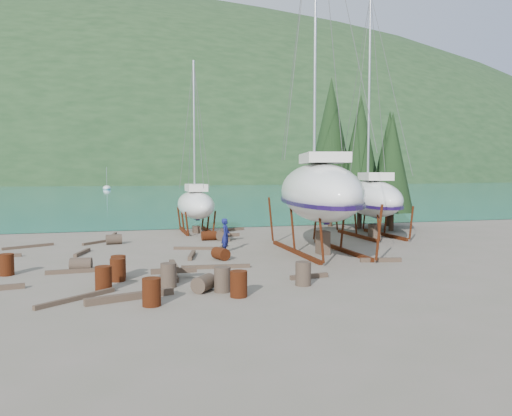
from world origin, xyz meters
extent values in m
plane|color=#64604F|center=(0.00, 0.00, 0.00)|extent=(600.00, 600.00, 0.00)
plane|color=#196D81|center=(0.00, 315.00, 0.01)|extent=(700.00, 700.00, 0.00)
ellipsoid|color=#1B341A|center=(0.00, 320.00, 0.00)|extent=(800.00, 360.00, 110.00)
cube|color=beige|center=(-20.00, 190.00, 2.00)|extent=(6.00, 5.00, 4.00)
cube|color=#A54C2D|center=(-20.00, 190.00, 4.80)|extent=(6.60, 5.60, 1.60)
cube|color=beige|center=(30.00, 190.00, 2.00)|extent=(6.00, 5.00, 4.00)
cube|color=#A54C2D|center=(30.00, 190.00, 4.80)|extent=(6.60, 5.60, 1.60)
cylinder|color=black|center=(12.50, 12.00, 0.80)|extent=(0.36, 0.36, 1.60)
cone|color=black|center=(12.50, 12.00, 5.80)|extent=(3.60, 3.60, 8.40)
cylinder|color=black|center=(14.00, 10.00, 0.68)|extent=(0.36, 0.36, 1.36)
cone|color=black|center=(14.00, 10.00, 4.93)|extent=(3.06, 3.06, 7.14)
cylinder|color=black|center=(11.00, 14.00, 0.92)|extent=(0.36, 0.36, 1.84)
cone|color=black|center=(11.00, 14.00, 6.67)|extent=(4.14, 4.14, 9.66)
cylinder|color=black|center=(15.50, 13.00, 0.72)|extent=(0.36, 0.36, 1.44)
cone|color=black|center=(15.50, 13.00, 5.22)|extent=(3.24, 3.24, 7.56)
ellipsoid|color=white|center=(10.00, 80.00, 0.38)|extent=(2.00, 5.00, 1.40)
cylinder|color=silver|center=(10.00, 80.00, 3.23)|extent=(0.08, 0.08, 5.00)
ellipsoid|color=white|center=(-8.00, 110.00, 0.38)|extent=(2.00, 5.00, 1.40)
cylinder|color=silver|center=(-8.00, 110.00, 3.23)|extent=(0.08, 0.08, 5.00)
ellipsoid|color=white|center=(5.18, 2.31, 3.18)|extent=(6.48, 13.22, 2.96)
cube|color=#190B38|center=(5.18, 1.67, 2.14)|extent=(0.76, 2.28, 1.00)
cube|color=silver|center=(5.18, 1.67, 4.91)|extent=(2.85, 4.17, 0.50)
cylinder|color=silver|center=(5.18, 2.94, 12.38)|extent=(0.14, 0.14, 15.25)
cube|color=#59270F|center=(3.88, 2.31, 0.10)|extent=(0.18, 6.99, 0.20)
cube|color=#59270F|center=(6.47, 2.31, 0.10)|extent=(0.18, 6.99, 0.20)
cube|color=#503C2D|center=(5.18, 1.67, 0.60)|extent=(0.50, 0.80, 1.19)
ellipsoid|color=white|center=(11.00, 7.45, 2.52)|extent=(5.16, 10.31, 2.34)
cube|color=#190B38|center=(11.00, 6.96, 1.80)|extent=(0.67, 1.79, 1.00)
cube|color=silver|center=(11.00, 6.96, 3.94)|extent=(2.25, 3.26, 0.50)
cylinder|color=silver|center=(11.00, 7.95, 9.74)|extent=(0.14, 0.14, 11.89)
cube|color=#59270F|center=(9.99, 7.45, 0.10)|extent=(0.18, 5.45, 0.20)
cube|color=#59270F|center=(12.01, 7.45, 0.10)|extent=(0.18, 5.45, 0.20)
cube|color=#503C2D|center=(11.00, 6.96, 0.43)|extent=(0.50, 0.80, 0.85)
ellipsoid|color=white|center=(0.28, 12.90, 1.93)|extent=(2.40, 7.52, 1.93)
cube|color=#190B38|center=(0.28, 12.53, 1.42)|extent=(0.26, 1.35, 1.00)
cube|color=silver|center=(0.28, 12.53, 3.15)|extent=(1.31, 2.26, 0.50)
cylinder|color=silver|center=(0.28, 13.28, 7.50)|extent=(0.14, 0.14, 9.01)
cube|color=#59270F|center=(-0.54, 12.90, 0.10)|extent=(0.18, 4.13, 0.20)
cube|color=#59270F|center=(1.11, 12.90, 0.10)|extent=(0.18, 4.13, 0.20)
cube|color=#503C2D|center=(0.28, 12.53, 0.23)|extent=(0.50, 0.80, 0.47)
imported|color=#131855|center=(0.50, 3.61, 0.89)|extent=(0.65, 0.77, 1.78)
cylinder|color=#2D2823|center=(-2.04, -4.77, 0.29)|extent=(1.00, 1.05, 0.58)
cylinder|color=#59270F|center=(-3.93, -6.23, 0.44)|extent=(0.58, 0.58, 0.88)
cylinder|color=#59270F|center=(0.44, 8.42, 0.29)|extent=(0.91, 0.63, 0.58)
cylinder|color=#2D2823|center=(-3.17, -3.78, 0.44)|extent=(0.58, 0.58, 0.88)
cylinder|color=#59270F|center=(-0.21, 1.42, 0.29)|extent=(0.85, 1.03, 0.58)
cylinder|color=#59270F|center=(-1.03, -5.84, 0.44)|extent=(0.58, 0.58, 0.88)
cylinder|color=#59270F|center=(-9.33, 0.10, 0.44)|extent=(0.58, 0.58, 0.88)
cylinder|color=#2D2823|center=(-5.21, 8.21, 0.29)|extent=(0.94, 0.68, 0.58)
cylinder|color=#59270F|center=(-4.94, -1.56, 0.44)|extent=(0.58, 0.58, 0.88)
cylinder|color=#2D2823|center=(1.14, 8.38, 0.29)|extent=(0.66, 0.93, 0.58)
cylinder|color=#59270F|center=(-5.44, -3.76, 0.44)|extent=(0.58, 0.58, 0.88)
cylinder|color=#59270F|center=(-4.96, -2.23, 0.44)|extent=(0.58, 0.58, 0.88)
cylinder|color=#2D2823|center=(-6.47, 0.19, 0.29)|extent=(0.94, 0.68, 0.58)
cylinder|color=#2D2823|center=(-1.42, -4.99, 0.44)|extent=(0.58, 0.58, 0.88)
cylinder|color=#2D2823|center=(1.66, -4.79, 0.44)|extent=(0.58, 0.58, 0.88)
cube|color=#503C2D|center=(-6.12, 8.86, 0.07)|extent=(1.74, 1.77, 0.14)
cube|color=#503C2D|center=(6.91, -1.16, 0.10)|extent=(1.93, 0.60, 0.19)
cube|color=#503C2D|center=(-6.26, -4.90, 0.07)|extent=(2.39, 2.02, 0.15)
cube|color=#503C2D|center=(-6.75, 4.88, 0.09)|extent=(0.71, 2.07, 0.17)
cube|color=#503C2D|center=(-0.84, -0.70, 0.08)|extent=(3.00, 0.51, 0.16)
cube|color=#503C2D|center=(3.03, 13.11, 0.10)|extent=(1.74, 0.79, 0.19)
cube|color=#503C2D|center=(2.33, -3.72, 0.09)|extent=(1.65, 0.38, 0.17)
cube|color=#503C2D|center=(-1.45, 2.51, 0.09)|extent=(0.68, 2.11, 0.19)
cube|color=#503C2D|center=(-5.34, 11.82, 0.08)|extent=(0.54, 2.66, 0.15)
cube|color=#503C2D|center=(0.35, 4.36, 0.08)|extent=(1.42, 2.90, 0.16)
cube|color=#503C2D|center=(-1.00, 4.90, 0.08)|extent=(2.14, 0.82, 0.15)
cube|color=#503C2D|center=(-6.68, -0.14, 0.08)|extent=(2.34, 0.31, 0.17)
cube|color=#503C2D|center=(-9.80, 8.01, 0.07)|extent=(2.51, 1.49, 0.15)
cube|color=#503C2D|center=(-4.55, -5.29, 0.11)|extent=(2.89, 1.10, 0.23)
cube|color=#503C2D|center=(-2.82, -2.25, 0.10)|extent=(0.20, 1.80, 0.20)
cube|color=#503C2D|center=(-2.82, -2.25, 0.30)|extent=(1.80, 0.20, 0.20)
cube|color=#503C2D|center=(-2.82, -2.25, 0.50)|extent=(0.20, 1.80, 0.20)
cube|color=#503C2D|center=(1.46, 8.34, 0.10)|extent=(0.20, 1.80, 0.20)
cube|color=#503C2D|center=(1.46, 8.34, 0.30)|extent=(1.80, 0.20, 0.20)
cube|color=#503C2D|center=(1.46, 8.34, 0.50)|extent=(0.20, 1.80, 0.20)
camera|label=1|loc=(-4.82, -21.90, 4.15)|focal=35.00mm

